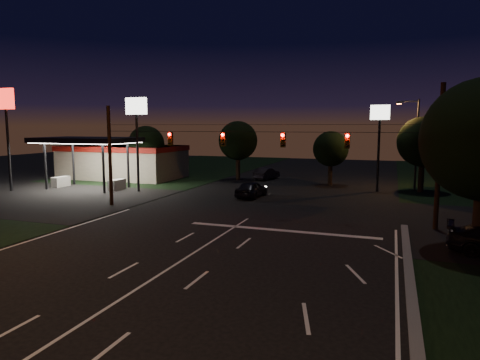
% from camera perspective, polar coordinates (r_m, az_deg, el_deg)
% --- Properties ---
extents(ground, '(140.00, 140.00, 0.00)m').
position_cam_1_polar(ground, '(17.71, -14.08, -14.23)').
color(ground, black).
rests_on(ground, ground).
extents(cross_street_left, '(20.00, 16.00, 0.02)m').
position_cam_1_polar(cross_street_left, '(42.17, -24.70, -2.18)').
color(cross_street_left, black).
rests_on(cross_street_left, ground).
extents(stop_bar, '(12.00, 0.50, 0.01)m').
position_cam_1_polar(stop_bar, '(26.69, 5.47, -6.69)').
color(stop_bar, silver).
rests_on(stop_bar, ground).
extents(utility_pole_right, '(0.30, 0.30, 9.00)m').
position_cam_1_polar(utility_pole_right, '(29.46, 24.56, -6.01)').
color(utility_pole_right, black).
rests_on(utility_pole_right, ground).
extents(utility_pole_left, '(0.28, 0.28, 8.00)m').
position_cam_1_polar(utility_pole_left, '(36.27, -16.72, -3.26)').
color(utility_pole_left, black).
rests_on(utility_pole_left, ground).
extents(signal_span, '(24.00, 0.40, 1.56)m').
position_cam_1_polar(signal_span, '(30.09, 1.66, 5.50)').
color(signal_span, black).
rests_on(signal_span, ground).
extents(gas_station, '(14.20, 16.10, 5.25)m').
position_cam_1_polar(gas_station, '(54.09, -15.58, 2.70)').
color(gas_station, gray).
rests_on(gas_station, ground).
extents(pole_sign_left_near, '(2.20, 0.30, 9.10)m').
position_cam_1_polar(pole_sign_left_near, '(42.58, -13.63, 7.79)').
color(pole_sign_left_near, black).
rests_on(pole_sign_left_near, ground).
extents(pole_sign_left_far, '(2.00, 0.30, 10.00)m').
position_cam_1_polar(pole_sign_left_far, '(47.42, -28.73, 7.80)').
color(pole_sign_left_far, black).
rests_on(pole_sign_left_far, ground).
extents(pole_sign_right, '(1.80, 0.30, 8.40)m').
position_cam_1_polar(pole_sign_right, '(43.65, 18.10, 6.65)').
color(pole_sign_right, black).
rests_on(pole_sign_right, ground).
extents(street_light_right_far, '(2.20, 0.35, 9.00)m').
position_cam_1_polar(street_light_right_far, '(45.68, 22.20, 5.23)').
color(street_light_right_far, black).
rests_on(street_light_right_far, ground).
extents(tree_far_a, '(4.20, 4.20, 6.42)m').
position_cam_1_polar(tree_far_a, '(51.61, -12.29, 4.67)').
color(tree_far_a, black).
rests_on(tree_far_a, ground).
extents(tree_far_b, '(4.60, 4.60, 6.98)m').
position_cam_1_polar(tree_far_b, '(50.82, -0.21, 5.20)').
color(tree_far_b, black).
rests_on(tree_far_b, ground).
extents(tree_far_c, '(3.80, 3.80, 5.86)m').
position_cam_1_polar(tree_far_c, '(47.22, 12.04, 4.02)').
color(tree_far_c, black).
rests_on(tree_far_c, ground).
extents(tree_far_d, '(4.80, 4.80, 7.30)m').
position_cam_1_polar(tree_far_d, '(44.87, 23.23, 4.62)').
color(tree_far_d, black).
rests_on(tree_far_d, ground).
extents(car_oncoming_a, '(2.11, 4.47, 1.48)m').
position_cam_1_polar(car_oncoming_a, '(38.59, 1.54, -1.22)').
color(car_oncoming_a, black).
rests_on(car_oncoming_a, ground).
extents(car_oncoming_b, '(2.35, 4.49, 1.41)m').
position_cam_1_polar(car_oncoming_b, '(51.55, 3.57, 0.86)').
color(car_oncoming_b, black).
rests_on(car_oncoming_b, ground).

